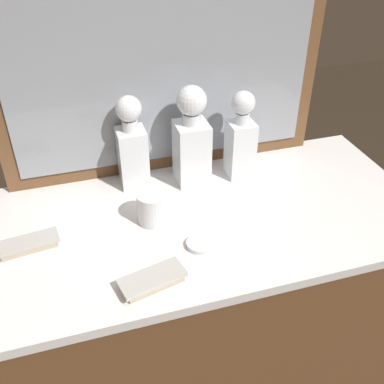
{
  "coord_description": "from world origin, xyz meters",
  "views": [
    {
      "loc": [
        -0.26,
        -0.87,
        1.61
      ],
      "look_at": [
        0.0,
        0.0,
        0.96
      ],
      "focal_mm": 42.3,
      "sensor_mm": 36.0,
      "label": 1
    }
  ],
  "objects_px": {
    "crystal_decanter_center": "(132,151)",
    "silver_brush_far_left": "(152,280)",
    "crystal_tumbler_left": "(153,209)",
    "porcelain_dish": "(200,244)",
    "silver_brush_rear": "(28,243)",
    "crystal_decanter_rear": "(192,145)",
    "crystal_decanter_right": "(241,143)"
  },
  "relations": [
    {
      "from": "crystal_decanter_right",
      "to": "silver_brush_rear",
      "type": "bearing_deg",
      "value": -165.32
    },
    {
      "from": "crystal_tumbler_left",
      "to": "crystal_decanter_center",
      "type": "bearing_deg",
      "value": 94.02
    },
    {
      "from": "silver_brush_far_left",
      "to": "crystal_decanter_right",
      "type": "bearing_deg",
      "value": 46.22
    },
    {
      "from": "crystal_decanter_center",
      "to": "porcelain_dish",
      "type": "bearing_deg",
      "value": -72.65
    },
    {
      "from": "crystal_decanter_right",
      "to": "silver_brush_rear",
      "type": "xyz_separation_m",
      "value": [
        -0.59,
        -0.15,
        -0.09
      ]
    },
    {
      "from": "crystal_decanter_right",
      "to": "crystal_decanter_rear",
      "type": "distance_m",
      "value": 0.14
    },
    {
      "from": "porcelain_dish",
      "to": "crystal_decanter_rear",
      "type": "bearing_deg",
      "value": 77.09
    },
    {
      "from": "porcelain_dish",
      "to": "silver_brush_far_left",
      "type": "bearing_deg",
      "value": -147.4
    },
    {
      "from": "crystal_decanter_center",
      "to": "silver_brush_rear",
      "type": "relative_size",
      "value": 1.8
    },
    {
      "from": "crystal_decanter_rear",
      "to": "porcelain_dish",
      "type": "bearing_deg",
      "value": -102.91
    },
    {
      "from": "crystal_decanter_right",
      "to": "crystal_tumbler_left",
      "type": "relative_size",
      "value": 3.1
    },
    {
      "from": "crystal_decanter_right",
      "to": "porcelain_dish",
      "type": "bearing_deg",
      "value": -127.37
    },
    {
      "from": "crystal_tumbler_left",
      "to": "porcelain_dish",
      "type": "height_order",
      "value": "crystal_tumbler_left"
    },
    {
      "from": "silver_brush_rear",
      "to": "crystal_decanter_center",
      "type": "bearing_deg",
      "value": 33.9
    },
    {
      "from": "crystal_decanter_right",
      "to": "crystal_decanter_center",
      "type": "bearing_deg",
      "value": 172.28
    },
    {
      "from": "silver_brush_far_left",
      "to": "silver_brush_rear",
      "type": "bearing_deg",
      "value": 141.94
    },
    {
      "from": "crystal_decanter_center",
      "to": "silver_brush_far_left",
      "type": "xyz_separation_m",
      "value": [
        -0.04,
        -0.39,
        -0.09
      ]
    },
    {
      "from": "crystal_decanter_right",
      "to": "porcelain_dish",
      "type": "relative_size",
      "value": 3.94
    },
    {
      "from": "porcelain_dish",
      "to": "crystal_decanter_center",
      "type": "bearing_deg",
      "value": 107.35
    },
    {
      "from": "crystal_decanter_center",
      "to": "silver_brush_far_left",
      "type": "relative_size",
      "value": 1.72
    },
    {
      "from": "silver_brush_rear",
      "to": "crystal_decanter_right",
      "type": "bearing_deg",
      "value": 14.68
    },
    {
      "from": "silver_brush_rear",
      "to": "porcelain_dish",
      "type": "bearing_deg",
      "value": -16.16
    },
    {
      "from": "crystal_tumbler_left",
      "to": "porcelain_dish",
      "type": "distance_m",
      "value": 0.15
    },
    {
      "from": "crystal_decanter_rear",
      "to": "porcelain_dish",
      "type": "xyz_separation_m",
      "value": [
        -0.06,
        -0.28,
        -0.11
      ]
    },
    {
      "from": "crystal_decanter_center",
      "to": "silver_brush_far_left",
      "type": "distance_m",
      "value": 0.41
    },
    {
      "from": "crystal_decanter_center",
      "to": "silver_brush_far_left",
      "type": "bearing_deg",
      "value": -95.52
    },
    {
      "from": "crystal_decanter_center",
      "to": "crystal_decanter_right",
      "type": "distance_m",
      "value": 0.3
    },
    {
      "from": "crystal_decanter_center",
      "to": "porcelain_dish",
      "type": "distance_m",
      "value": 0.34
    },
    {
      "from": "crystal_decanter_right",
      "to": "porcelain_dish",
      "type": "height_order",
      "value": "crystal_decanter_right"
    },
    {
      "from": "crystal_decanter_center",
      "to": "crystal_tumbler_left",
      "type": "xyz_separation_m",
      "value": [
        0.01,
        -0.18,
        -0.07
      ]
    },
    {
      "from": "crystal_decanter_center",
      "to": "crystal_tumbler_left",
      "type": "distance_m",
      "value": 0.19
    },
    {
      "from": "porcelain_dish",
      "to": "crystal_tumbler_left",
      "type": "bearing_deg",
      "value": 123.49
    }
  ]
}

